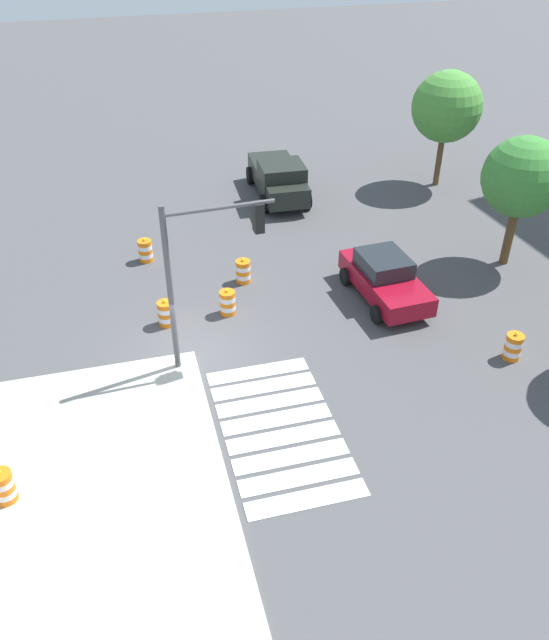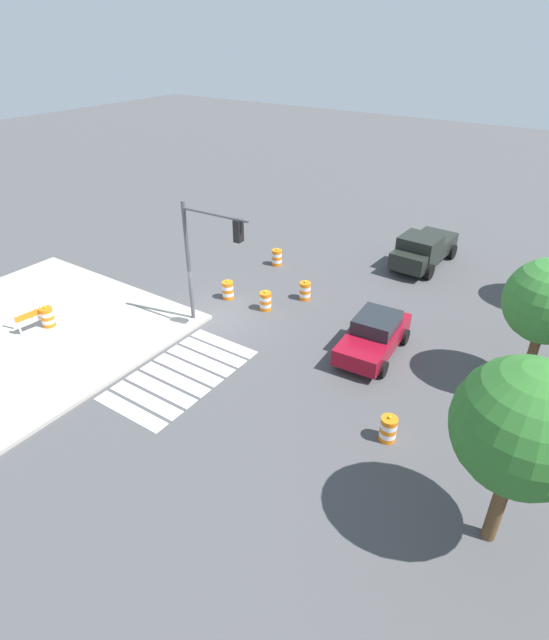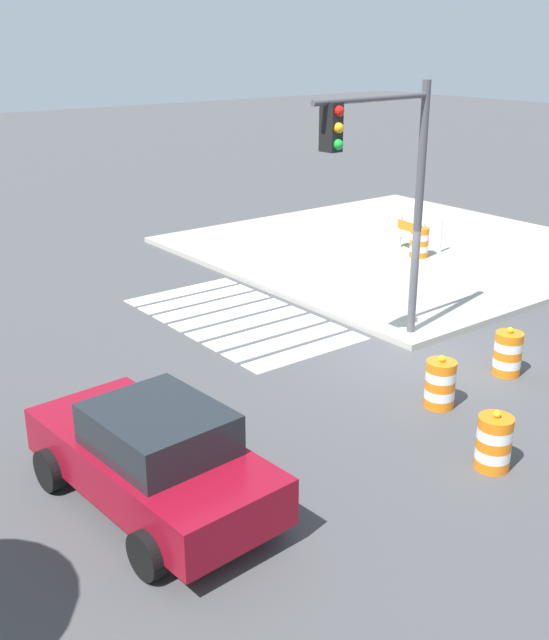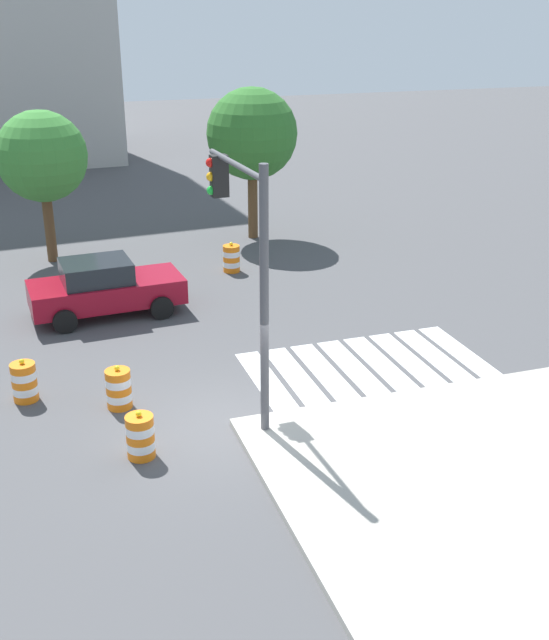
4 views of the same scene
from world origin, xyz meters
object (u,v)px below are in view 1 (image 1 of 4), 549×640
(traffic_light_pole, at_px, (206,256))
(street_tree_streetside_mid, at_px, (522,178))
(traffic_barrel_crosswalk_end, at_px, (166,313))
(sports_car, at_px, (385,278))
(traffic_barrel_median_near, at_px, (228,302))
(pickup_truck, at_px, (279,179))
(traffic_barrel_near_corner, at_px, (513,347))
(traffic_barrel_on_sidewalk, at_px, (3,486))
(traffic_barrel_far_curb, at_px, (243,271))
(traffic_barrel_median_far, at_px, (145,251))
(street_tree_streetside_far, at_px, (447,107))

(traffic_light_pole, height_order, street_tree_streetside_mid, traffic_light_pole)
(traffic_barrel_crosswalk_end, bearing_deg, sports_car, 87.82)
(traffic_barrel_median_near, xyz_separation_m, street_tree_streetside_mid, (-0.71, 11.46, 3.16))
(pickup_truck, relative_size, traffic_light_pole, 0.95)
(traffic_barrel_near_corner, relative_size, traffic_barrel_crosswalk_end, 1.00)
(traffic_barrel_on_sidewalk, bearing_deg, traffic_barrel_near_corner, 97.36)
(sports_car, bearing_deg, traffic_barrel_far_curb, -116.67)
(street_tree_streetside_mid, bearing_deg, sports_car, -78.73)
(traffic_barrel_near_corner, relative_size, traffic_barrel_median_near, 1.00)
(pickup_truck, height_order, traffic_barrel_median_far, pickup_truck)
(traffic_barrel_near_corner, relative_size, traffic_light_pole, 0.19)
(traffic_barrel_median_far, xyz_separation_m, street_tree_streetside_far, (-4.04, 14.81, 3.40))
(traffic_barrel_crosswalk_end, bearing_deg, traffic_barrel_near_corner, 65.62)
(traffic_barrel_median_near, height_order, traffic_light_pole, traffic_light_pole)
(pickup_truck, height_order, traffic_barrel_near_corner, pickup_truck)
(traffic_barrel_median_far, relative_size, street_tree_streetside_mid, 0.20)
(pickup_truck, xyz_separation_m, street_tree_streetside_far, (0.43, 8.03, 2.88))
(sports_car, xyz_separation_m, street_tree_streetside_mid, (-1.14, 5.70, 2.80))
(street_tree_streetside_mid, bearing_deg, street_tree_streetside_far, 173.34)
(traffic_barrel_on_sidewalk, bearing_deg, traffic_barrel_median_far, 158.12)
(traffic_barrel_crosswalk_end, height_order, traffic_barrel_median_far, same)
(street_tree_streetside_mid, bearing_deg, traffic_barrel_crosswalk_end, -86.51)
(traffic_barrel_crosswalk_end, distance_m, street_tree_streetside_mid, 14.04)
(traffic_barrel_near_corner, xyz_separation_m, traffic_barrel_median_near, (-4.90, -8.35, 0.00))
(traffic_barrel_near_corner, relative_size, traffic_barrel_median_far, 1.00)
(traffic_barrel_crosswalk_end, relative_size, street_tree_streetside_far, 0.18)
(sports_car, distance_m, traffic_light_pole, 7.78)
(traffic_barrel_on_sidewalk, bearing_deg, traffic_barrel_crosswalk_end, 144.46)
(traffic_barrel_median_near, relative_size, traffic_light_pole, 0.19)
(street_tree_streetside_far, bearing_deg, traffic_barrel_on_sidewalk, -51.41)
(pickup_truck, relative_size, traffic_barrel_far_curb, 5.14)
(traffic_barrel_crosswalk_end, distance_m, traffic_light_pole, 4.43)
(sports_car, relative_size, traffic_barrel_far_curb, 4.32)
(sports_car, xyz_separation_m, traffic_barrel_median_near, (-0.42, -5.77, -0.36))
(sports_car, relative_size, traffic_barrel_crosswalk_end, 4.32)
(street_tree_streetside_far, bearing_deg, traffic_barrel_median_near, -55.20)
(traffic_barrel_crosswalk_end, bearing_deg, traffic_barrel_on_sidewalk, -35.54)
(street_tree_streetside_far, bearing_deg, pickup_truck, -93.08)
(pickup_truck, distance_m, traffic_barrel_on_sidewalk, 19.58)
(sports_car, bearing_deg, traffic_light_pole, -71.96)
(traffic_barrel_crosswalk_end, relative_size, traffic_barrel_far_curb, 1.00)
(traffic_barrel_median_near, relative_size, traffic_barrel_median_far, 1.00)
(traffic_barrel_far_curb, relative_size, street_tree_streetside_far, 0.18)
(traffic_barrel_on_sidewalk, bearing_deg, street_tree_streetside_far, 128.59)
(traffic_barrel_median_far, bearing_deg, sports_car, 58.63)
(street_tree_streetside_far, bearing_deg, traffic_barrel_far_curb, -59.72)
(sports_car, xyz_separation_m, traffic_barrel_crosswalk_end, (-0.30, -7.96, -0.36))
(traffic_barrel_on_sidewalk, relative_size, traffic_light_pole, 0.19)
(traffic_barrel_near_corner, bearing_deg, traffic_light_pole, -103.59)
(traffic_barrel_near_corner, bearing_deg, traffic_barrel_median_far, -131.31)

